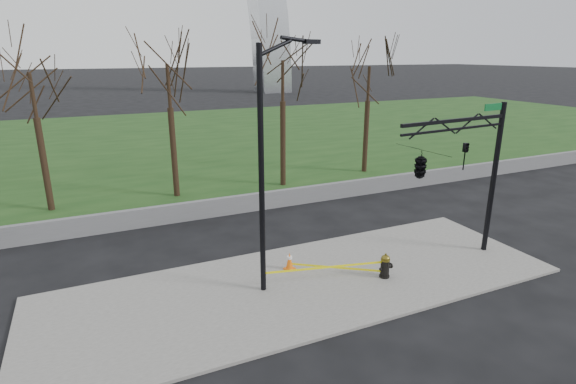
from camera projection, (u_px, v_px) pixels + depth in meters
name	position (u px, v px, depth m)	size (l,w,h in m)	color
ground	(305.00, 285.00, 15.56)	(500.00, 500.00, 0.00)	black
sidewalk	(305.00, 284.00, 15.54)	(18.00, 6.00, 0.10)	slate
grass_strip	(161.00, 139.00, 41.62)	(120.00, 40.00, 0.06)	#193A15
guardrail	(234.00, 205.00, 22.38)	(60.00, 0.30, 0.90)	#59595B
tree_row	(108.00, 125.00, 22.66)	(35.56, 4.00, 8.50)	black
fire_hydrant	(385.00, 266.00, 15.80)	(0.56, 0.37, 0.91)	black
traffic_cone	(289.00, 261.00, 16.39)	(0.45, 0.45, 0.67)	orange
street_light	(267.00, 155.00, 13.86)	(2.35, 0.77, 8.21)	black
traffic_signal_mast	(437.00, 161.00, 15.41)	(5.08, 2.52, 6.00)	black
caution_tape	(331.00, 267.00, 15.68)	(4.23, 1.95, 0.46)	#FFF20D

